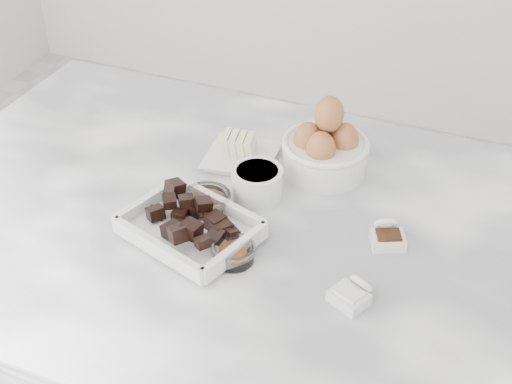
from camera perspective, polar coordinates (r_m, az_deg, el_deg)
marble_slab at (r=1.21m, az=-1.42°, el=-2.86°), size 1.20×0.80×0.04m
chocolate_dish at (r=1.15m, az=-5.31°, el=-2.64°), size 0.24×0.21×0.05m
butter_plate at (r=1.33m, az=-1.25°, el=3.24°), size 0.14×0.14×0.05m
sugar_ramekin at (r=1.23m, az=0.09°, el=0.82°), size 0.09×0.09×0.05m
egg_bowl at (r=1.29m, az=5.58°, el=3.56°), size 0.16×0.16×0.15m
honey_bowl at (r=1.20m, az=-3.95°, el=-0.85°), size 0.08×0.08×0.04m
zest_bowl at (r=1.11m, az=-1.84°, el=-4.80°), size 0.07×0.07×0.03m
vanilla_spoon at (r=1.16m, az=10.46°, el=-3.46°), size 0.07×0.08×0.04m
salt_spoon at (r=1.05m, az=7.69°, el=-8.07°), size 0.07×0.08×0.04m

